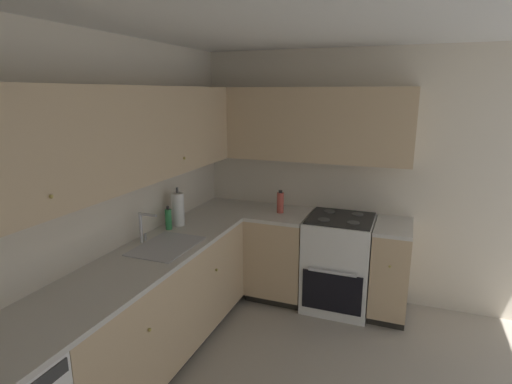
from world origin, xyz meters
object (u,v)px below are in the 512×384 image
Objects in this scene: oven_range at (339,262)px; soap_bottle at (168,219)px; paper_towel_roll at (178,209)px; oil_bottle at (280,202)px.

oven_range is 1.69m from soap_bottle.
oven_range is 5.02× the size of soap_bottle.
paper_towel_roll is (0.13, -0.02, 0.06)m from soap_bottle.
soap_bottle is 1.12m from oil_bottle.
soap_bottle reaches higher than oven_range.
oven_range is 2.94× the size of paper_towel_roll.
paper_towel_roll is 1.02m from oil_bottle.
oven_range is at bearing -61.73° from paper_towel_roll.
oil_bottle is at bearing -46.54° from paper_towel_roll.
soap_bottle is 0.92× the size of oil_bottle.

